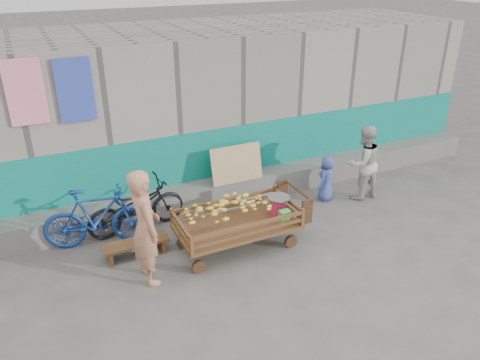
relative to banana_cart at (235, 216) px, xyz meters
name	(u,v)px	position (x,y,z in m)	size (l,w,h in m)	color
ground	(281,269)	(0.39, -0.81, -0.60)	(80.00, 80.00, 0.00)	#4F4D48
building_wall	(186,105)	(0.39, 3.24, 0.86)	(12.00, 3.50, 3.00)	gray
banana_cart	(235,216)	(0.00, 0.00, 0.00)	(2.09, 0.96, 0.89)	#4F3115
bench	(136,246)	(-1.50, 0.48, -0.41)	(1.03, 0.31, 0.26)	#4F3115
vendor_man	(145,227)	(-1.46, -0.17, 0.27)	(0.64, 0.42, 1.75)	tan
woman	(363,163)	(2.94, 0.57, 0.13)	(0.71, 0.56, 1.47)	#BAB9B4
child	(326,178)	(2.28, 0.78, -0.15)	(0.44, 0.29, 0.90)	#3D50A2
bicycle_dark	(136,207)	(-1.27, 1.24, -0.16)	(0.59, 1.70, 0.89)	black
bicycle_blue	(98,217)	(-1.94, 1.04, -0.09)	(0.48, 1.71, 1.03)	navy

